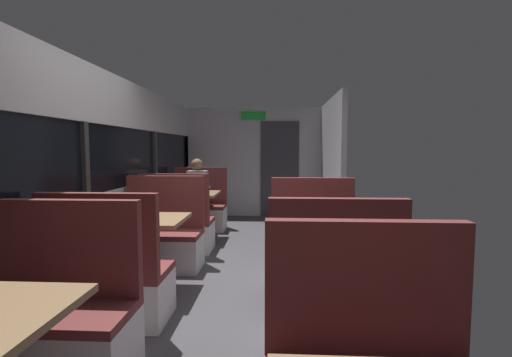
{
  "coord_description": "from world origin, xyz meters",
  "views": [
    {
      "loc": [
        0.47,
        -3.53,
        1.43
      ],
      "look_at": [
        0.09,
        3.42,
        0.86
      ],
      "focal_mm": 25.58,
      "sensor_mm": 36.0,
      "label": 1
    }
  ],
  "objects_px": {
    "bench_rear_aisle_facing_entry": "(313,247)",
    "bench_far_window_facing_entry": "(199,211)",
    "bench_rear_aisle_facing_end": "(333,298)",
    "seated_passenger": "(198,200)",
    "bench_far_window_facing_end": "(178,228)",
    "dining_table_rear_aisle": "(322,235)",
    "dining_table_mid_window": "(140,228)",
    "bench_mid_window_facing_end": "(109,284)",
    "coffee_cup_primary": "(183,189)",
    "bench_near_window_facing_entry": "(58,325)",
    "bench_mid_window_facing_entry": "(162,241)",
    "dining_table_far_window": "(189,199)"
  },
  "relations": [
    {
      "from": "bench_far_window_facing_entry",
      "to": "seated_passenger",
      "type": "xyz_separation_m",
      "value": [
        0.0,
        -0.07,
        0.21
      ]
    },
    {
      "from": "bench_mid_window_facing_entry",
      "to": "bench_rear_aisle_facing_entry",
      "type": "bearing_deg",
      "value": -6.38
    },
    {
      "from": "bench_near_window_facing_entry",
      "to": "bench_rear_aisle_facing_entry",
      "type": "height_order",
      "value": "same"
    },
    {
      "from": "bench_rear_aisle_facing_entry",
      "to": "seated_passenger",
      "type": "height_order",
      "value": "seated_passenger"
    },
    {
      "from": "bench_near_window_facing_entry",
      "to": "bench_rear_aisle_facing_entry",
      "type": "distance_m",
      "value": 2.62
    },
    {
      "from": "bench_far_window_facing_entry",
      "to": "bench_near_window_facing_entry",
      "type": "bearing_deg",
      "value": -90.0
    },
    {
      "from": "bench_mid_window_facing_end",
      "to": "bench_far_window_facing_entry",
      "type": "xyz_separation_m",
      "value": [
        0.0,
        3.51,
        0.0
      ]
    },
    {
      "from": "dining_table_rear_aisle",
      "to": "seated_passenger",
      "type": "bearing_deg",
      "value": 121.39
    },
    {
      "from": "bench_mid_window_facing_end",
      "to": "dining_table_far_window",
      "type": "relative_size",
      "value": 1.22
    },
    {
      "from": "seated_passenger",
      "to": "dining_table_mid_window",
      "type": "bearing_deg",
      "value": -90.0
    },
    {
      "from": "bench_far_window_facing_end",
      "to": "seated_passenger",
      "type": "xyz_separation_m",
      "value": [
        0.0,
        1.33,
        0.21
      ]
    },
    {
      "from": "seated_passenger",
      "to": "bench_near_window_facing_entry",
      "type": "bearing_deg",
      "value": -90.0
    },
    {
      "from": "bench_far_window_facing_end",
      "to": "dining_table_rear_aisle",
      "type": "bearing_deg",
      "value": -41.92
    },
    {
      "from": "seated_passenger",
      "to": "bench_rear_aisle_facing_end",
      "type": "bearing_deg",
      "value": -63.77
    },
    {
      "from": "coffee_cup_primary",
      "to": "dining_table_far_window",
      "type": "bearing_deg",
      "value": -28.98
    },
    {
      "from": "bench_rear_aisle_facing_entry",
      "to": "bench_far_window_facing_entry",
      "type": "bearing_deg",
      "value": 127.82
    },
    {
      "from": "seated_passenger",
      "to": "coffee_cup_primary",
      "type": "relative_size",
      "value": 14.0
    },
    {
      "from": "bench_far_window_facing_entry",
      "to": "coffee_cup_primary",
      "type": "bearing_deg",
      "value": -101.05
    },
    {
      "from": "seated_passenger",
      "to": "coffee_cup_primary",
      "type": "distance_m",
      "value": 0.62
    },
    {
      "from": "bench_mid_window_facing_entry",
      "to": "dining_table_rear_aisle",
      "type": "height_order",
      "value": "bench_mid_window_facing_entry"
    },
    {
      "from": "bench_mid_window_facing_end",
      "to": "bench_far_window_facing_entry",
      "type": "height_order",
      "value": "same"
    },
    {
      "from": "bench_near_window_facing_entry",
      "to": "bench_mid_window_facing_entry",
      "type": "relative_size",
      "value": 1.0
    },
    {
      "from": "bench_mid_window_facing_end",
      "to": "bench_rear_aisle_facing_end",
      "type": "relative_size",
      "value": 1.0
    },
    {
      "from": "bench_mid_window_facing_end",
      "to": "bench_mid_window_facing_entry",
      "type": "height_order",
      "value": "same"
    },
    {
      "from": "bench_rear_aisle_facing_end",
      "to": "bench_far_window_facing_entry",
      "type": "bearing_deg",
      "value": 115.79
    },
    {
      "from": "bench_rear_aisle_facing_entry",
      "to": "bench_mid_window_facing_entry",
      "type": "bearing_deg",
      "value": 173.62
    },
    {
      "from": "bench_far_window_facing_entry",
      "to": "bench_rear_aisle_facing_entry",
      "type": "bearing_deg",
      "value": -52.18
    },
    {
      "from": "bench_far_window_facing_end",
      "to": "coffee_cup_primary",
      "type": "distance_m",
      "value": 0.9
    },
    {
      "from": "seated_passenger",
      "to": "coffee_cup_primary",
      "type": "xyz_separation_m",
      "value": [
        -0.12,
        -0.56,
        0.25
      ]
    },
    {
      "from": "dining_table_mid_window",
      "to": "coffee_cup_primary",
      "type": "height_order",
      "value": "coffee_cup_primary"
    },
    {
      "from": "bench_mid_window_facing_entry",
      "to": "coffee_cup_primary",
      "type": "distance_m",
      "value": 1.55
    },
    {
      "from": "dining_table_far_window",
      "to": "bench_far_window_facing_end",
      "type": "height_order",
      "value": "bench_far_window_facing_end"
    },
    {
      "from": "bench_mid_window_facing_end",
      "to": "bench_mid_window_facing_entry",
      "type": "relative_size",
      "value": 1.0
    },
    {
      "from": "bench_mid_window_facing_end",
      "to": "bench_rear_aisle_facing_entry",
      "type": "relative_size",
      "value": 1.0
    },
    {
      "from": "seated_passenger",
      "to": "bench_mid_window_facing_end",
      "type": "bearing_deg",
      "value": -90.0
    },
    {
      "from": "dining_table_mid_window",
      "to": "bench_mid_window_facing_end",
      "type": "relative_size",
      "value": 0.82
    },
    {
      "from": "dining_table_mid_window",
      "to": "bench_far_window_facing_end",
      "type": "bearing_deg",
      "value": 90.0
    },
    {
      "from": "bench_far_window_facing_entry",
      "to": "dining_table_mid_window",
      "type": "bearing_deg",
      "value": -90.0
    },
    {
      "from": "bench_rear_aisle_facing_entry",
      "to": "bench_near_window_facing_entry",
      "type": "bearing_deg",
      "value": -133.2
    },
    {
      "from": "bench_rear_aisle_facing_end",
      "to": "dining_table_rear_aisle",
      "type": "bearing_deg",
      "value": 90.0
    },
    {
      "from": "bench_far_window_facing_end",
      "to": "bench_far_window_facing_entry",
      "type": "height_order",
      "value": "same"
    },
    {
      "from": "bench_mid_window_facing_entry",
      "to": "coffee_cup_primary",
      "type": "bearing_deg",
      "value": 94.78
    },
    {
      "from": "dining_table_mid_window",
      "to": "coffee_cup_primary",
      "type": "bearing_deg",
      "value": 93.24
    },
    {
      "from": "bench_mid_window_facing_entry",
      "to": "bench_far_window_facing_entry",
      "type": "height_order",
      "value": "same"
    },
    {
      "from": "bench_far_window_facing_end",
      "to": "bench_rear_aisle_facing_entry",
      "type": "relative_size",
      "value": 1.0
    },
    {
      "from": "bench_rear_aisle_facing_end",
      "to": "seated_passenger",
      "type": "height_order",
      "value": "seated_passenger"
    },
    {
      "from": "bench_far_window_facing_entry",
      "to": "bench_rear_aisle_facing_entry",
      "type": "distance_m",
      "value": 2.92
    },
    {
      "from": "bench_mid_window_facing_entry",
      "to": "bench_far_window_facing_end",
      "type": "bearing_deg",
      "value": 90.0
    },
    {
      "from": "bench_far_window_facing_end",
      "to": "dining_table_rear_aisle",
      "type": "xyz_separation_m",
      "value": [
        1.79,
        -1.61,
        0.31
      ]
    },
    {
      "from": "seated_passenger",
      "to": "dining_table_far_window",
      "type": "bearing_deg",
      "value": -90.0
    }
  ]
}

